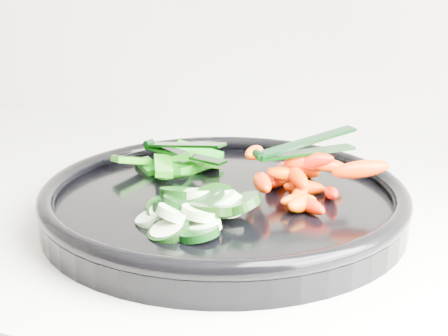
% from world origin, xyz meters
% --- Properties ---
extents(veggie_tray, '(0.49, 0.49, 0.04)m').
position_xyz_m(veggie_tray, '(0.62, 1.65, 0.95)').
color(veggie_tray, black).
rests_on(veggie_tray, counter).
extents(cucumber_pile, '(0.12, 0.11, 0.04)m').
position_xyz_m(cucumber_pile, '(0.62, 1.58, 0.96)').
color(cucumber_pile, black).
rests_on(cucumber_pile, veggie_tray).
extents(carrot_pile, '(0.15, 0.15, 0.06)m').
position_xyz_m(carrot_pile, '(0.69, 1.68, 0.97)').
color(carrot_pile, '#E24A00').
rests_on(carrot_pile, veggie_tray).
extents(pepper_pile, '(0.11, 0.12, 0.04)m').
position_xyz_m(pepper_pile, '(0.54, 1.71, 0.96)').
color(pepper_pile, '#1C6E0A').
rests_on(pepper_pile, veggie_tray).
extents(tong_carrot, '(0.09, 0.09, 0.02)m').
position_xyz_m(tong_carrot, '(0.70, 1.68, 1.00)').
color(tong_carrot, black).
rests_on(tong_carrot, carrot_pile).
extents(tong_pepper, '(0.11, 0.05, 0.02)m').
position_xyz_m(tong_pepper, '(0.55, 1.71, 0.98)').
color(tong_pepper, black).
rests_on(tong_pepper, pepper_pile).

